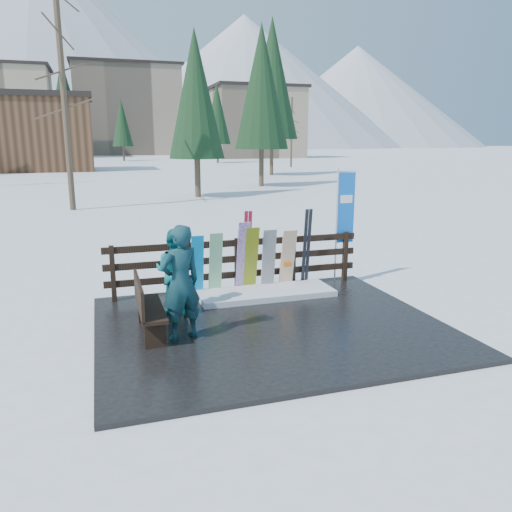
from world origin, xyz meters
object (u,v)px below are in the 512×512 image
object	(u,v)px
bench	(146,305)
snowboard_1	(216,264)
snowboard_5	(288,259)
person_front	(181,283)
rental_flag	(344,212)
snowboard_3	(243,257)
snowboard_0	(197,266)
snowboard_4	(268,260)
person_back	(175,271)
snowboard_2	(251,260)

from	to	relation	value
bench	snowboard_1	xyz separation A→B (m)	(1.61, 1.84, 0.16)
snowboard_5	person_front	distance (m)	3.47
snowboard_1	rental_flag	world-z (taller)	rental_flag
snowboard_3	snowboard_0	bearing A→B (deg)	180.00
snowboard_0	snowboard_4	size ratio (longest dim) A/B	0.97
snowboard_4	rental_flag	bearing A→B (deg)	8.08
bench	person_front	world-z (taller)	person_front
snowboard_0	person_front	xyz separation A→B (m)	(-0.69, -2.17, 0.29)
snowboard_5	person_back	xyz separation A→B (m)	(-2.59, -0.87, 0.14)
snowboard_2	person_back	world-z (taller)	person_back
snowboard_4	snowboard_5	world-z (taller)	snowboard_4
snowboard_2	snowboard_4	xyz separation A→B (m)	(0.39, 0.00, -0.04)
snowboard_2	person_front	bearing A→B (deg)	-130.39
snowboard_3	person_back	bearing A→B (deg)	-151.09
rental_flag	snowboard_1	bearing A→B (deg)	-174.98
snowboard_4	snowboard_5	distance (m)	0.44
snowboard_4	snowboard_3	bearing A→B (deg)	180.00
snowboard_0	snowboard_5	bearing A→B (deg)	-0.00
person_back	person_front	bearing A→B (deg)	119.56
snowboard_3	snowboard_5	distance (m)	1.03
snowboard_0	person_front	distance (m)	2.30
snowboard_5	person_back	bearing A→B (deg)	-161.52
snowboard_0	snowboard_5	xyz separation A→B (m)	(2.00, -0.00, 0.01)
person_front	bench	bearing A→B (deg)	-51.68
snowboard_0	person_front	bearing A→B (deg)	-107.55
bench	rental_flag	bearing A→B (deg)	24.22
snowboard_4	snowboard_0	bearing A→B (deg)	180.00
bench	person_front	bearing A→B (deg)	-32.18
bench	snowboard_2	size ratio (longest dim) A/B	1.03
snowboard_4	person_front	size ratio (longest dim) A/B	0.72
snowboard_2	snowboard_1	bearing A→B (deg)	180.00
snowboard_0	person_back	size ratio (longest dim) A/B	0.82
snowboard_2	person_front	size ratio (longest dim) A/B	0.77
snowboard_2	person_back	size ratio (longest dim) A/B	0.91
snowboard_0	person_back	world-z (taller)	person_back
snowboard_3	snowboard_1	bearing A→B (deg)	180.00
bench	person_back	world-z (taller)	person_back
snowboard_4	snowboard_5	bearing A→B (deg)	-0.00
snowboard_1	person_front	size ratio (longest dim) A/B	0.73
bench	snowboard_2	distance (m)	3.02
snowboard_2	snowboard_0	bearing A→B (deg)	180.00
person_back	rental_flag	bearing A→B (deg)	-130.63
snowboard_3	person_back	xyz separation A→B (m)	(-1.57, -0.87, 0.03)
snowboard_1	snowboard_3	bearing A→B (deg)	0.00
snowboard_2	person_back	bearing A→B (deg)	-153.72
snowboard_0	snowboard_4	xyz separation A→B (m)	(1.56, -0.00, 0.02)
snowboard_3	rental_flag	world-z (taller)	rental_flag
bench	snowboard_5	xyz separation A→B (m)	(3.22, 1.84, 0.15)
person_back	snowboard_1	bearing A→B (deg)	-104.73
bench	person_front	xyz separation A→B (m)	(0.54, -0.34, 0.43)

